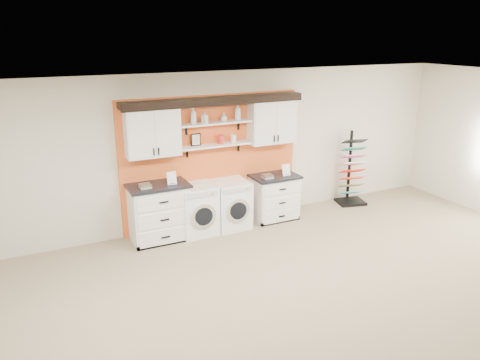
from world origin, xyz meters
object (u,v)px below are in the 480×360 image
base_cabinet_right (274,197)px  sample_rack (351,180)px  washer (197,209)px  base_cabinet_left (159,212)px  dryer (230,204)px

base_cabinet_right → sample_rack: size_ratio=0.58×
washer → sample_rack: (3.45, 0.04, 0.05)m
base_cabinet_left → sample_rack: 4.13m
dryer → base_cabinet_right: bearing=0.2°
base_cabinet_right → washer: size_ratio=0.99×
base_cabinet_right → washer: bearing=-179.9°
base_cabinet_right → dryer: size_ratio=1.00×
washer → dryer: washer is taller
base_cabinet_left → dryer: bearing=-0.1°
washer → base_cabinet_left: bearing=179.7°
base_cabinet_left → washer: (0.68, -0.00, -0.05)m
base_cabinet_left → sample_rack: sample_rack is taller
base_cabinet_left → sample_rack: (4.13, 0.03, -0.00)m
washer → base_cabinet_right: bearing=0.1°
washer → sample_rack: 3.45m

